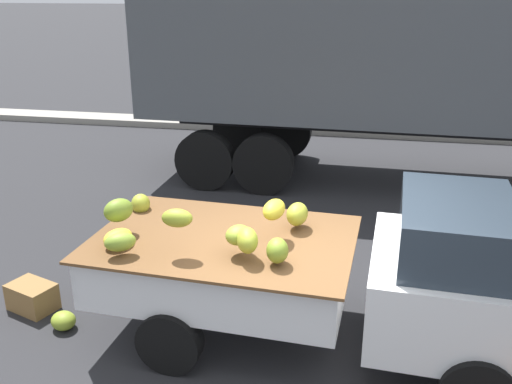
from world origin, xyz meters
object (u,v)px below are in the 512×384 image
(fallen_banana_bunch_near_tailgate, at_px, (63,321))
(produce_crate, at_px, (32,297))
(semi_trailer, at_px, (479,46))
(pickup_truck, at_px, (407,277))

(fallen_banana_bunch_near_tailgate, xyz_separation_m, produce_crate, (-0.55, 0.30, 0.06))
(semi_trailer, bearing_deg, fallen_banana_bunch_near_tailgate, -129.20)
(fallen_banana_bunch_near_tailgate, relative_size, produce_crate, 0.55)
(pickup_truck, xyz_separation_m, semi_trailer, (1.35, 5.48, 1.66))
(semi_trailer, relative_size, fallen_banana_bunch_near_tailgate, 42.13)
(produce_crate, bearing_deg, fallen_banana_bunch_near_tailgate, -28.58)
(pickup_truck, bearing_deg, fallen_banana_bunch_near_tailgate, -172.67)
(pickup_truck, relative_size, fallen_banana_bunch_near_tailgate, 16.72)
(fallen_banana_bunch_near_tailgate, bearing_deg, semi_trailer, 49.30)
(pickup_truck, distance_m, semi_trailer, 5.88)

